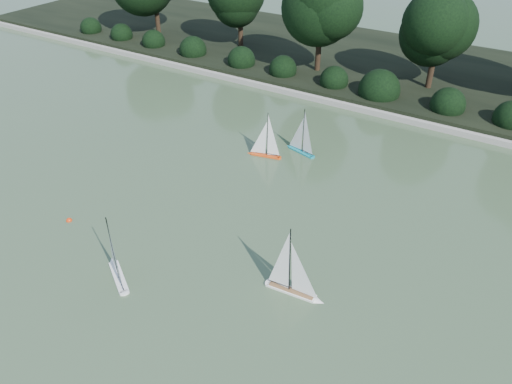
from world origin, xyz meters
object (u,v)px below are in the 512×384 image
sailboat_white_b (296,284)px  sailboat_white_a (116,266)px  sailboat_orange (263,149)px  sailboat_teal (299,144)px  race_buoy (69,221)px

sailboat_white_b → sailboat_white_a: bearing=-156.2°
sailboat_white_a → sailboat_white_b: size_ratio=0.98×
sailboat_orange → sailboat_teal: sailboat_teal is taller
sailboat_white_a → sailboat_teal: sailboat_white_a is taller
sailboat_white_a → sailboat_orange: (-0.02, 5.61, -0.04)m
sailboat_orange → race_buoy: (-2.22, -4.90, -0.22)m
sailboat_orange → sailboat_teal: bearing=45.0°
sailboat_orange → race_buoy: bearing=-114.3°
sailboat_white_a → race_buoy: size_ratio=11.79×
sailboat_white_b → sailboat_teal: sailboat_white_b is taller
race_buoy → sailboat_white_b: bearing=7.5°
sailboat_white_b → race_buoy: bearing=-172.5°
sailboat_white_b → sailboat_orange: (-3.27, 4.18, -0.04)m
sailboat_white_a → race_buoy: 2.36m
sailboat_white_a → sailboat_teal: bearing=83.5°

